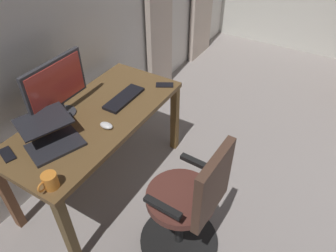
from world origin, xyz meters
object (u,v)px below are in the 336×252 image
desk (97,125)px  office_chair (189,208)px  computer_monitor (56,86)px  computer_mouse (106,125)px  computer_keyboard (124,98)px  cell_phone_by_monitor (7,154)px  laptop (51,136)px  mug_coffee (50,181)px  cell_phone_face_up (165,85)px

desk → office_chair: (0.20, 0.89, -0.16)m
computer_monitor → computer_mouse: (-0.03, 0.38, -0.22)m
office_chair → computer_keyboard: 0.99m
computer_mouse → cell_phone_by_monitor: computer_mouse is taller
desk → laptop: (0.37, -0.04, 0.15)m
desk → computer_monitor: (0.10, -0.21, 0.33)m
computer_keyboard → computer_mouse: bearing=16.4°
computer_keyboard → office_chair: bearing=60.4°
office_chair → mug_coffee: office_chair is taller
computer_monitor → laptop: computer_monitor is taller
desk → cell_phone_by_monitor: (0.59, -0.21, 0.10)m
office_chair → computer_monitor: (-0.10, -1.10, 0.49)m
office_chair → laptop: (0.17, -0.93, 0.31)m
office_chair → computer_monitor: 1.21m
computer_monitor → laptop: bearing=32.7°
office_chair → cell_phone_by_monitor: bearing=112.4°
laptop → desk: bearing=-166.3°
desk → cell_phone_face_up: bearing=159.2°
office_chair → mug_coffee: size_ratio=7.55×
cell_phone_by_monitor → mug_coffee: (0.04, 0.43, 0.04)m
office_chair → computer_keyboard: office_chair is taller
desk → office_chair: 0.93m
laptop → cell_phone_by_monitor: laptop is taller
computer_monitor → computer_mouse: bearing=95.3°
office_chair → computer_monitor: computer_monitor is taller
computer_mouse → cell_phone_by_monitor: size_ratio=0.69×
mug_coffee → computer_keyboard: bearing=-169.7°
office_chair → cell_phone_face_up: office_chair is taller
computer_mouse → mug_coffee: (0.57, 0.07, 0.03)m
cell_phone_face_up → office_chair: bearing=9.8°
computer_mouse → mug_coffee: size_ratio=0.75×
laptop → mug_coffee: 0.38m
office_chair → laptop: office_chair is taller
computer_monitor → computer_keyboard: bearing=143.2°
computer_keyboard → computer_mouse: computer_mouse is taller
desk → computer_mouse: bearing=68.4°
cell_phone_by_monitor → cell_phone_face_up: bearing=178.4°
cell_phone_face_up → mug_coffee: size_ratio=1.09×
office_chair → cell_phone_face_up: size_ratio=6.95×
computer_monitor → cell_phone_face_up: 0.86m
computer_keyboard → cell_phone_face_up: computer_keyboard is taller
desk → cell_phone_face_up: size_ratio=9.92×
computer_mouse → laptop: bearing=-33.9°
cell_phone_by_monitor → computer_monitor: bearing=-160.7°
office_chair → cell_phone_by_monitor: office_chair is taller
cell_phone_by_monitor → office_chair: bearing=128.2°
computer_keyboard → cell_phone_by_monitor: size_ratio=2.60×
mug_coffee → laptop: bearing=-134.8°
cell_phone_face_up → computer_mouse: bearing=-35.5°
desk → computer_monitor: computer_monitor is taller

